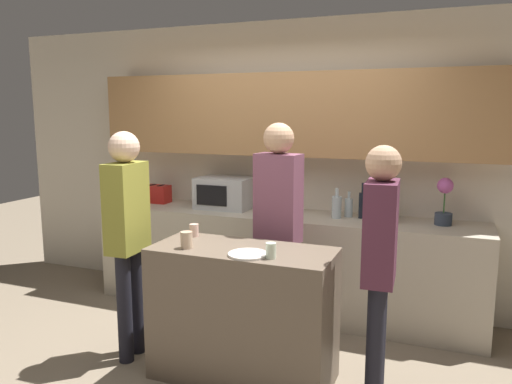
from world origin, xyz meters
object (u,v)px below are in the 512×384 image
Objects in this scene: bottle_2 at (362,205)px; bottle_3 at (371,209)px; microwave at (225,193)px; person_left at (380,254)px; potted_plant at (444,201)px; bottle_1 at (349,207)px; plate_on_island at (248,254)px; cup_1 at (187,240)px; bottle_5 at (395,210)px; cup_0 at (194,230)px; person_right at (278,215)px; cup_2 at (271,251)px; toaster at (157,194)px; bottle_4 at (387,206)px; person_center at (127,225)px; bottle_0 at (337,207)px.

bottle_2 is 0.11m from bottle_3.
person_left reaches higher than microwave.
potted_plant reaches higher than bottle_3.
microwave reaches higher than bottle_1.
bottle_1 is at bearing 177.83° from potted_plant.
cup_1 is at bearing 178.91° from plate_on_island.
microwave is at bearing 177.33° from bottle_5.
cup_0 is at bearing 109.59° from cup_1.
potted_plant is 0.24× the size of person_left.
person_right is (-0.51, -0.81, 0.03)m from bottle_2.
person_right is at bearing -43.85° from microwave.
cup_2 is at bearing -97.44° from bottle_1.
microwave is at bearing -0.12° from toaster.
potted_plant is 2.07m from cup_0.
plate_on_island is (-0.69, -1.52, -0.09)m from bottle_4.
bottle_5 reaches higher than cup_0.
potted_plant is 4.24× the size of cup_0.
microwave is 4.53× the size of cup_1.
toaster reaches higher than plate_on_island.
cup_2 is 0.68m from person_left.
potted_plant is 1.73× the size of bottle_1.
cup_2 is at bearing 82.31° from person_center.
microwave is at bearing 178.35° from bottle_3.
bottle_5 is at bearing -1.25° from bottle_0.
person_left is (0.12, -1.33, -0.05)m from bottle_4.
bottle_5 is (0.41, -0.11, 0.02)m from bottle_1.
bottle_5 is at bearing 123.73° from person_center.
cup_2 reaches higher than cup_0.
bottle_2 is (0.21, 0.08, 0.02)m from bottle_0.
bottle_2 reaches higher than toaster.
toaster is at bearing 178.01° from bottle_0.
bottle_0 reaches higher than cup_0.
bottle_3 is 1.26m from person_left.
bottle_5 is 2.50× the size of cup_1.
bottle_2 reaches higher than microwave.
potted_plant is at bearing 11.27° from bottle_5.
bottle_4 is 0.18× the size of person_left.
plate_on_island is at bearing 100.16° from person_left.
potted_plant is at bearing -1.59° from bottle_2.
bottle_0 is 0.15× the size of person_right.
person_left reaches higher than potted_plant.
cup_0 is 0.65m from person_right.
toaster is 0.90× the size of bottle_5.
plate_on_island is (-1.15, -1.47, -0.17)m from potted_plant.
bottle_2 is at bearing 21.90° from bottle_0.
bottle_5 is 1.07m from person_right.
bottle_4 is 1.18× the size of plate_on_island.
microwave is 1.62m from bottle_5.
toaster is at bearing 178.90° from bottle_3.
bottle_0 is 0.16× the size of person_left.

